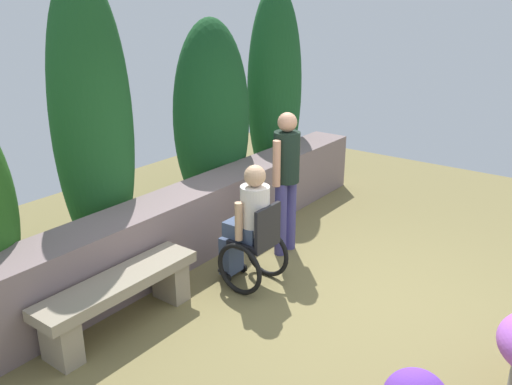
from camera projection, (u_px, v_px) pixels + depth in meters
ground_plane at (352, 302)px, 5.38m from camera, size 10.30×10.30×0.00m
stone_retaining_wall at (201, 217)px, 6.38m from camera, size 6.22×0.56×0.82m
hedge_backdrop at (172, 125)px, 6.57m from camera, size 5.99×0.92×3.21m
stone_bench at (120, 294)px, 4.86m from camera, size 1.62×0.40×0.51m
person_in_wheelchair at (251, 230)px, 5.52m from camera, size 0.53×0.66×1.33m
person_standing_companion at (286, 174)px, 6.12m from camera, size 0.49×0.30×1.69m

